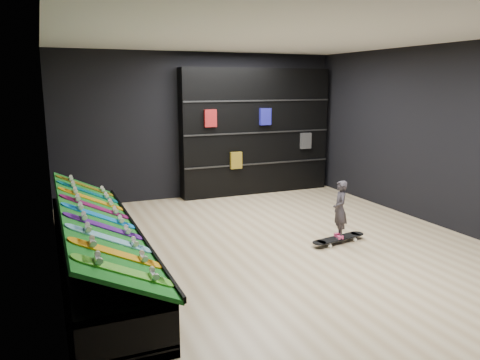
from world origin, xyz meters
name	(u,v)px	position (x,y,z in m)	size (l,w,h in m)	color
floor	(276,246)	(0.00, 0.00, 0.00)	(6.00, 7.00, 0.01)	#D0B88D
ceiling	(280,35)	(0.00, 0.00, 3.00)	(6.00, 7.00, 0.01)	white
wall_back	(201,126)	(0.00, 3.50, 1.50)	(6.00, 0.02, 3.00)	black
wall_left	(50,158)	(-3.00, 0.00, 1.50)	(0.02, 7.00, 3.00)	black
wall_right	(438,136)	(3.00, 0.00, 1.50)	(0.02, 7.00, 3.00)	black
display_rack	(97,254)	(-2.55, 0.00, 0.25)	(0.90, 4.50, 0.50)	black
turf_ramp	(99,218)	(-2.50, 0.00, 0.71)	(1.00, 4.50, 0.04)	#0E5A14
back_shelving	(256,132)	(1.19, 3.32, 1.34)	(3.35, 0.39, 2.68)	black
floor_skateboard	(338,240)	(0.92, -0.25, 0.04)	(0.98, 0.22, 0.09)	black
child	(339,221)	(0.92, -0.25, 0.35)	(0.20, 0.14, 0.52)	black
display_board_0	(125,271)	(-2.49, -1.90, 0.74)	(0.98, 0.22, 0.09)	green
display_board_1	(117,253)	(-2.49, -1.42, 0.74)	(0.98, 0.22, 0.09)	yellow
display_board_2	(110,239)	(-2.49, -0.95, 0.74)	(0.98, 0.22, 0.09)	#0CB2E5
display_board_3	(104,226)	(-2.49, -0.48, 0.74)	(0.98, 0.22, 0.09)	purple
display_board_4	(100,216)	(-2.49, 0.00, 0.74)	(0.98, 0.22, 0.09)	blue
display_board_5	(95,207)	(-2.49, 0.48, 0.74)	(0.98, 0.22, 0.09)	#E5198C
display_board_6	(92,199)	(-2.49, 0.95, 0.74)	(0.98, 0.22, 0.09)	orange
display_board_7	(89,192)	(-2.49, 1.42, 0.74)	(0.98, 0.22, 0.09)	#0C8C99
display_board_8	(86,186)	(-2.49, 1.90, 0.74)	(0.98, 0.22, 0.09)	yellow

